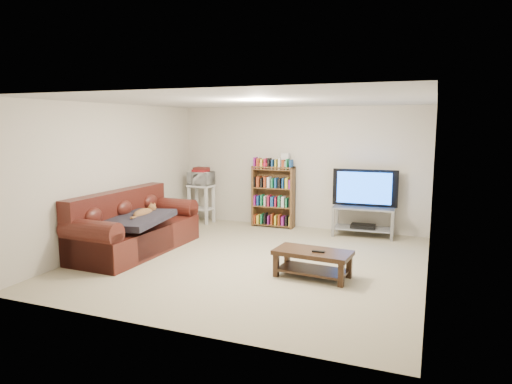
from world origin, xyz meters
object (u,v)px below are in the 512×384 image
at_px(coffee_table, 313,259).
at_px(bookshelf, 273,196).
at_px(sofa, 132,230).
at_px(tv_stand, 363,217).

bearing_deg(coffee_table, bookshelf, 124.22).
distance_m(sofa, coffee_table, 3.10).
xyz_separation_m(sofa, bookshelf, (1.57, 2.50, 0.29)).
relative_size(coffee_table, tv_stand, 0.95).
bearing_deg(sofa, tv_stand, 36.48).
xyz_separation_m(tv_stand, bookshelf, (-1.81, 0.13, 0.26)).
xyz_separation_m(coffee_table, bookshelf, (-1.52, 2.70, 0.37)).
relative_size(sofa, tv_stand, 2.06).
bearing_deg(tv_stand, coffee_table, -99.17).
relative_size(sofa, coffee_table, 2.17).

